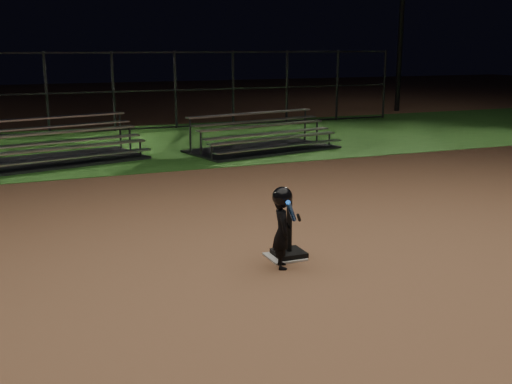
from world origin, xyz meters
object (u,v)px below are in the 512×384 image
object	(u,v)px
batting_tee	(289,245)
bleacher_right	(263,143)
child_batter	(282,225)
bleacher_left	(53,154)
home_plate	(285,257)

from	to	relation	value
batting_tee	bleacher_right	xyz separation A→B (m)	(2.89, 7.80, 0.03)
child_batter	bleacher_right	world-z (taller)	child_batter
bleacher_left	bleacher_right	world-z (taller)	bleacher_left
child_batter	bleacher_right	distance (m)	8.70
bleacher_right	batting_tee	bearing A→B (deg)	-122.81
batting_tee	bleacher_left	xyz separation A→B (m)	(-2.31, 8.06, 0.04)
bleacher_left	home_plate	bearing A→B (deg)	-88.85
bleacher_right	home_plate	bearing A→B (deg)	-123.16
home_plate	bleacher_right	world-z (taller)	bleacher_right
home_plate	batting_tee	world-z (taller)	batting_tee
home_plate	bleacher_left	world-z (taller)	bleacher_left
home_plate	batting_tee	xyz separation A→B (m)	(0.06, 0.00, 0.16)
home_plate	batting_tee	distance (m)	0.17
batting_tee	child_batter	distance (m)	0.55
batting_tee	bleacher_left	bearing A→B (deg)	105.99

